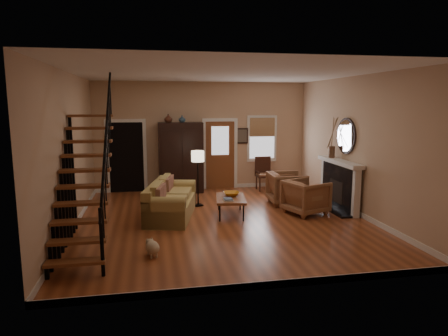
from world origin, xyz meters
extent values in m
plane|color=#9B4B27|center=(0.00, 0.00, 0.00)|extent=(7.00, 7.00, 0.00)
plane|color=white|center=(0.00, 0.00, 3.30)|extent=(7.00, 7.00, 0.00)
cube|color=tan|center=(0.00, 3.50, 1.65)|extent=(6.50, 0.04, 3.30)
cube|color=tan|center=(-3.25, 0.00, 1.65)|extent=(0.04, 7.00, 3.30)
cube|color=tan|center=(3.25, 0.00, 1.65)|extent=(0.04, 7.00, 3.30)
cube|color=black|center=(-2.30, 3.65, 1.05)|extent=(1.00, 0.36, 2.10)
cube|color=brown|center=(0.55, 3.48, 1.05)|extent=(0.90, 0.06, 2.10)
cube|color=silver|center=(1.90, 3.47, 1.55)|extent=(0.96, 0.06, 1.46)
cube|color=black|center=(3.13, 0.50, 0.57)|extent=(0.24, 1.60, 1.15)
cube|color=white|center=(3.07, 0.50, 1.20)|extent=(0.30, 1.95, 0.10)
cylinder|color=silver|center=(3.20, 0.50, 1.85)|extent=(0.05, 0.90, 0.90)
imported|color=#4C2619|center=(-1.05, 3.05, 2.22)|extent=(0.24, 0.24, 0.25)
imported|color=#334C60|center=(-0.65, 3.05, 2.21)|extent=(0.20, 0.20, 0.21)
imported|color=orange|center=(0.30, 0.53, 0.49)|extent=(0.39, 0.39, 0.10)
imported|color=brown|center=(2.08, 0.19, 0.41)|extent=(1.15, 1.14, 0.83)
imported|color=brown|center=(1.95, 1.19, 0.43)|extent=(0.98, 0.95, 0.85)
camera|label=1|loc=(-1.61, -8.69, 2.64)|focal=32.00mm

